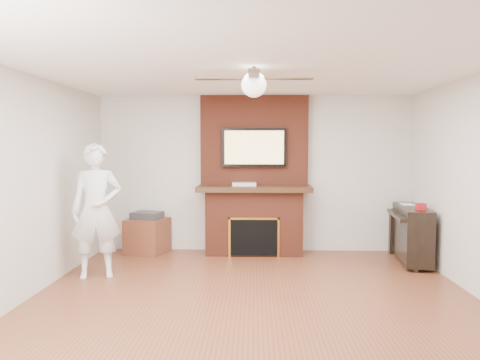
{
  "coord_description": "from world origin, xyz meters",
  "views": [
    {
      "loc": [
        0.01,
        -4.82,
        1.68
      ],
      "look_at": [
        -0.17,
        0.9,
        1.28
      ],
      "focal_mm": 35.0,
      "sensor_mm": 36.0,
      "label": 1
    }
  ],
  "objects_px": {
    "fireplace": "(254,191)",
    "side_table": "(147,234)",
    "person": "(96,211)",
    "piano": "(411,233)"
  },
  "relations": [
    {
      "from": "fireplace",
      "to": "side_table",
      "type": "height_order",
      "value": "fireplace"
    },
    {
      "from": "person",
      "to": "side_table",
      "type": "xyz_separation_m",
      "value": [
        0.33,
        1.38,
        -0.56
      ]
    },
    {
      "from": "side_table",
      "to": "person",
      "type": "bearing_deg",
      "value": -88.8
    },
    {
      "from": "fireplace",
      "to": "person",
      "type": "bearing_deg",
      "value": -144.48
    },
    {
      "from": "side_table",
      "to": "piano",
      "type": "xyz_separation_m",
      "value": [
        4.0,
        -0.48,
        0.14
      ]
    },
    {
      "from": "fireplace",
      "to": "side_table",
      "type": "distance_m",
      "value": 1.83
    },
    {
      "from": "side_table",
      "to": "fireplace",
      "type": "bearing_deg",
      "value": 17.05
    },
    {
      "from": "fireplace",
      "to": "person",
      "type": "xyz_separation_m",
      "value": [
        -2.03,
        -1.45,
        -0.13
      ]
    },
    {
      "from": "person",
      "to": "piano",
      "type": "distance_m",
      "value": 4.45
    },
    {
      "from": "fireplace",
      "to": "piano",
      "type": "bearing_deg",
      "value": -13.39
    }
  ]
}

